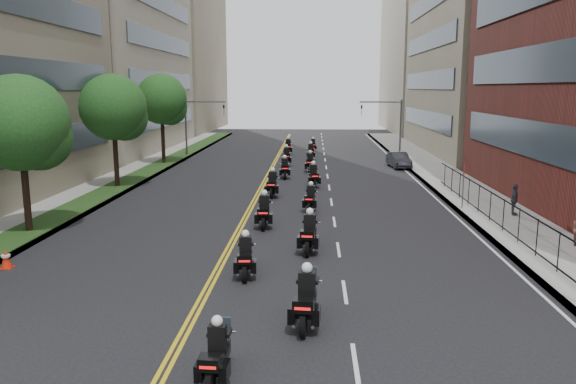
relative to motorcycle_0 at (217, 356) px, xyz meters
name	(u,v)px	position (x,y,z in m)	size (l,w,h in m)	color
ground	(227,361)	(0.09, 0.96, -0.62)	(160.00, 160.00, 0.00)	black
sidewalk_right	(459,188)	(12.09, 25.96, -0.54)	(4.00, 90.00, 0.15)	gray
sidewalk_left	(111,185)	(-11.91, 25.96, -0.54)	(4.00, 90.00, 0.15)	gray
grass_strip	(122,183)	(-11.11, 25.96, -0.45)	(2.00, 90.00, 0.04)	#203914
building_right_tan	(504,6)	(21.57, 48.96, 14.38)	(15.11, 28.00, 30.00)	#7D715B
building_right_far	(439,47)	(21.59, 78.96, 12.38)	(15.00, 28.00, 26.00)	gray
building_left_far	(163,48)	(-21.91, 78.96, 12.38)	(16.00, 28.00, 26.00)	#7D715B
iron_fence	(511,220)	(11.09, 12.96, 0.29)	(0.05, 28.00, 1.50)	black
street_trees	(83,116)	(-10.96, 19.57, 4.51)	(4.40, 38.40, 7.98)	black
traffic_signal_right	(391,120)	(9.63, 42.96, 3.08)	(4.09, 0.20, 5.60)	#3F3F44
traffic_signal_left	(195,119)	(-9.45, 42.96, 3.08)	(4.09, 0.20, 5.60)	#3F3F44
motorcycle_0	(217,356)	(0.00, 0.00, 0.00)	(0.51, 2.12, 1.56)	black
motorcycle_1	(306,301)	(2.04, 3.19, 0.11)	(0.68, 2.50, 1.85)	black
motorcycle_2	(246,258)	(-0.23, 7.45, 0.05)	(0.60, 2.29, 1.69)	black
motorcycle_3	(309,235)	(2.06, 10.62, 0.11)	(0.67, 2.49, 1.84)	black
motorcycle_4	(264,212)	(-0.19, 14.75, 0.11)	(0.58, 2.48, 1.83)	black
motorcycle_5	(311,199)	(2.06, 18.56, 0.03)	(0.61, 2.22, 1.64)	black
motorcycle_6	(272,185)	(-0.36, 22.57, 0.11)	(0.57, 2.49, 1.84)	black
motorcycle_7	(314,177)	(2.21, 26.18, 0.09)	(0.69, 2.44, 1.80)	black
motorcycle_8	(285,169)	(0.03, 29.92, 0.07)	(0.60, 2.37, 1.75)	black
motorcycle_9	(310,163)	(1.92, 33.43, 0.07)	(0.54, 2.36, 1.74)	black
motorcycle_10	(286,157)	(-0.18, 36.91, 0.11)	(0.60, 2.50, 1.85)	black
motorcycle_11	(311,152)	(1.92, 41.33, 0.07)	(0.54, 2.34, 1.73)	black
motorcycle_12	(288,148)	(-0.41, 45.01, 0.12)	(0.58, 2.52, 1.86)	black
motorcycle_13	(313,146)	(2.14, 48.41, -0.01)	(0.49, 2.08, 1.54)	black
parked_sedan	(399,160)	(9.49, 36.07, 0.04)	(1.38, 3.96, 1.31)	black
pedestrian_c	(514,200)	(12.75, 17.33, 0.36)	(0.97, 0.40, 1.65)	#3E3E45
traffic_cone	(6,259)	(-9.41, 7.90, -0.25)	(0.45, 0.45, 0.75)	red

